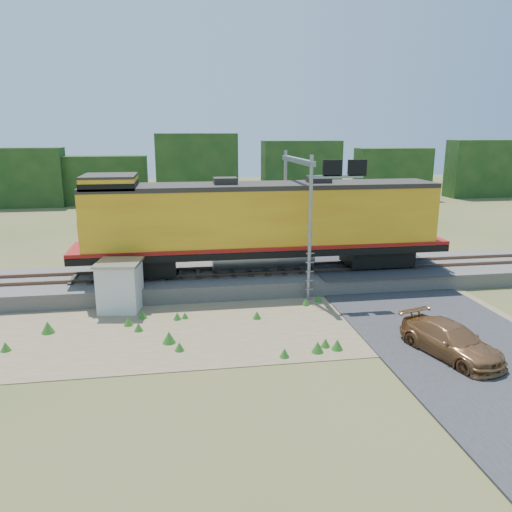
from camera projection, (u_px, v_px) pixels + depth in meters
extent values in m
plane|color=#475123|center=(269.00, 327.00, 21.22)|extent=(140.00, 140.00, 0.00)
cube|color=slate|center=(248.00, 279.00, 26.87)|extent=(70.00, 5.00, 0.80)
cube|color=brown|center=(250.00, 274.00, 26.06)|extent=(70.00, 0.10, 0.16)
cube|color=brown|center=(247.00, 266.00, 27.44)|extent=(70.00, 0.10, 0.16)
cube|color=#8C7754|center=(221.00, 326.00, 21.39)|extent=(26.00, 8.00, 0.03)
cube|color=#38383A|center=(372.00, 265.00, 27.83)|extent=(7.00, 5.20, 0.06)
cube|color=#38383A|center=(302.00, 227.00, 43.35)|extent=(7.00, 24.00, 0.08)
cube|color=#163714|center=(208.00, 175.00, 56.82)|extent=(36.00, 3.00, 6.50)
cube|color=black|center=(141.00, 265.00, 25.77)|extent=(3.55, 2.27, 0.89)
cube|color=black|center=(376.00, 255.00, 27.72)|extent=(3.55, 2.27, 0.89)
cube|color=black|center=(263.00, 249.00, 26.59)|extent=(19.71, 2.96, 0.35)
cylinder|color=gray|center=(263.00, 257.00, 26.71)|extent=(5.42, 1.18, 1.18)
cube|color=yellow|center=(263.00, 217.00, 26.18)|extent=(18.23, 2.86, 3.05)
cube|color=maroon|center=(263.00, 243.00, 26.52)|extent=(19.71, 3.01, 0.18)
cube|color=#28231E|center=(263.00, 186.00, 25.77)|extent=(18.23, 2.91, 0.24)
cube|color=yellow|center=(110.00, 184.00, 24.55)|extent=(2.56, 2.86, 0.69)
cube|color=#28231E|center=(109.00, 176.00, 24.45)|extent=(2.56, 2.91, 0.12)
cube|color=black|center=(110.00, 185.00, 24.56)|extent=(2.61, 2.91, 0.34)
cube|color=maroon|center=(82.00, 229.00, 24.86)|extent=(0.10, 1.97, 1.18)
cube|color=#28231E|center=(225.00, 182.00, 25.42)|extent=(1.18, 0.99, 0.44)
cube|color=#28231E|center=(319.00, 180.00, 26.17)|extent=(1.18, 0.99, 0.44)
cube|color=silver|center=(120.00, 287.00, 23.07)|extent=(2.03, 2.03, 2.23)
cube|color=gray|center=(119.00, 263.00, 22.79)|extent=(2.23, 2.23, 0.11)
cylinder|color=gray|center=(310.00, 230.00, 23.82)|extent=(0.18, 0.18, 7.05)
cylinder|color=gray|center=(285.00, 212.00, 29.18)|extent=(0.18, 0.18, 7.05)
cube|color=gray|center=(297.00, 160.00, 25.74)|extent=(0.25, 6.20, 0.25)
cube|color=gray|center=(336.00, 177.00, 23.39)|extent=(2.62, 0.15, 0.15)
cube|color=black|center=(332.00, 168.00, 23.26)|extent=(0.91, 0.15, 0.76)
cube|color=black|center=(357.00, 168.00, 23.44)|extent=(0.91, 0.15, 0.76)
imported|color=#996338|center=(451.00, 341.00, 18.38)|extent=(2.84, 4.55, 1.23)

